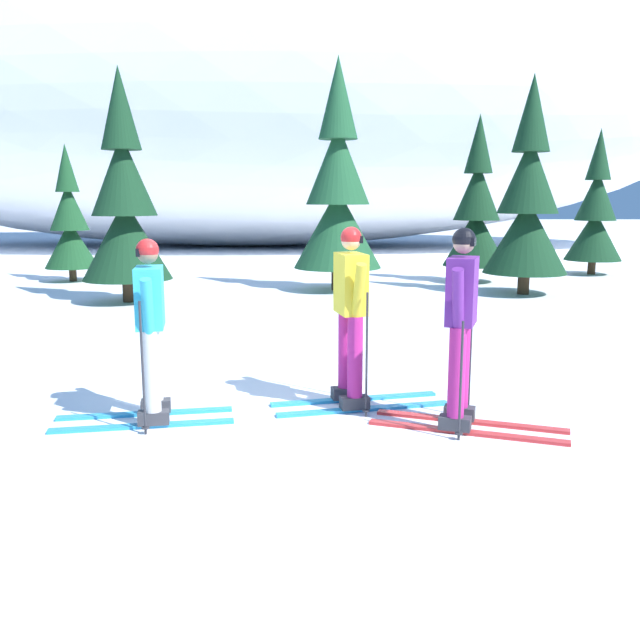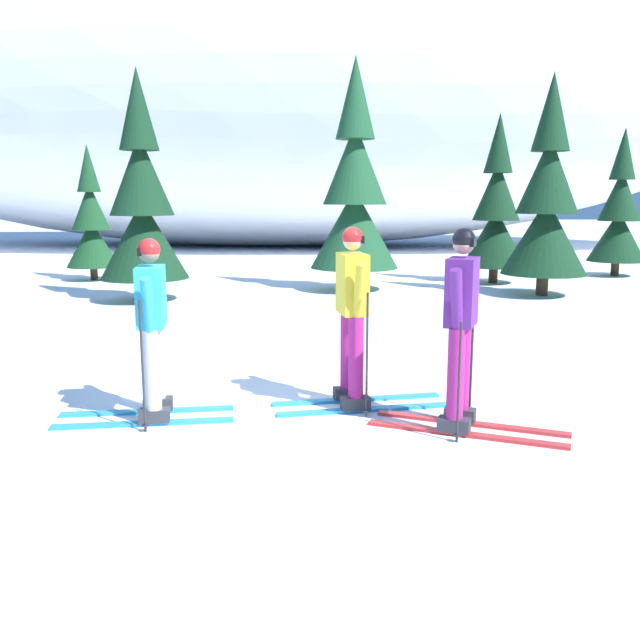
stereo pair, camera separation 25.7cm
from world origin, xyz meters
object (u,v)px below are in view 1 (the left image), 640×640
skier_purple_jacket (462,326)px  pine_tree_center (338,195)px  pine_tree_center_left (125,206)px  pine_tree_center_right (477,213)px  pine_tree_far_right (595,214)px  skier_yellow_jacket (351,314)px  pine_tree_left (70,225)px  skier_cyan_jacket (150,327)px  pine_tree_right (528,204)px

skier_purple_jacket → pine_tree_center: pine_tree_center is taller
pine_tree_center_left → pine_tree_center_right: 8.35m
pine_tree_center_right → pine_tree_far_right: pine_tree_center_right is taller
skier_yellow_jacket → pine_tree_far_right: 13.85m
skier_purple_jacket → pine_tree_left: (-7.90, 10.67, 0.47)m
skier_purple_jacket → pine_tree_center_left: size_ratio=0.40×
pine_tree_center_left → pine_tree_center: size_ratio=0.90×
skier_purple_jacket → pine_tree_center_right: bearing=78.8°
pine_tree_left → pine_tree_center_left: bearing=-53.1°
pine_tree_center → skier_purple_jacket: bearing=-82.5°
pine_tree_center → skier_cyan_jacket: bearing=-100.0°
skier_yellow_jacket → pine_tree_center: 8.75m
pine_tree_center_right → pine_tree_far_right: bearing=27.5°
pine_tree_center_right → pine_tree_far_right: (3.54, 1.84, -0.07)m
pine_tree_center_left → pine_tree_far_right: 12.33m
pine_tree_right → pine_tree_far_right: bearing=54.1°
pine_tree_left → skier_purple_jacket: bearing=-53.5°
pine_tree_far_right → pine_tree_left: bearing=-171.5°
skier_yellow_jacket → skier_cyan_jacket: 1.93m
skier_cyan_jacket → pine_tree_center_right: pine_tree_center_right is taller
pine_tree_center_right → pine_tree_right: (0.67, -2.12, 0.23)m
skier_yellow_jacket → pine_tree_left: (-6.92, 10.07, 0.47)m
skier_purple_jacket → pine_tree_left: pine_tree_left is taller
skier_yellow_jacket → pine_tree_center_left: pine_tree_center_left is taller
skier_purple_jacket → pine_tree_center_right: pine_tree_center_right is taller
pine_tree_left → pine_tree_center_right: size_ratio=0.83×
skier_yellow_jacket → pine_tree_right: 9.05m
skier_purple_jacket → pine_tree_center_left: (-5.40, 7.35, 0.97)m
skier_cyan_jacket → pine_tree_far_right: size_ratio=0.44×
pine_tree_center_left → pine_tree_far_right: size_ratio=1.18×
pine_tree_center_left → pine_tree_center: (4.18, 1.92, 0.22)m
skier_cyan_jacket → pine_tree_right: bearing=56.8°
pine_tree_center → skier_yellow_jacket: bearing=-88.4°
skier_cyan_jacket → pine_tree_center_left: (-2.57, 7.27, 1.01)m
skier_purple_jacket → pine_tree_center_right: (2.16, 10.87, 0.75)m
pine_tree_center_left → pine_tree_center_right: bearing=25.0°
skier_yellow_jacket → skier_purple_jacket: 1.15m
pine_tree_left → pine_tree_center: size_ratio=0.66×
pine_tree_center_left → pine_tree_far_right: (11.10, 5.36, -0.29)m
skier_purple_jacket → pine_tree_right: (2.83, 8.75, 0.99)m
skier_cyan_jacket → pine_tree_center_left: pine_tree_center_left is taller
skier_cyan_jacket → pine_tree_right: pine_tree_right is taller
pine_tree_left → pine_tree_right: pine_tree_right is taller
skier_purple_jacket → skier_cyan_jacket: bearing=178.5°
pine_tree_center → pine_tree_center_right: (3.38, 1.60, -0.43)m
pine_tree_right → pine_tree_far_right: 4.90m
skier_yellow_jacket → pine_tree_center: bearing=91.6°
pine_tree_left → pine_tree_center: (6.68, -1.40, 0.72)m
pine_tree_right → skier_yellow_jacket: bearing=-115.1°
pine_tree_center → pine_tree_right: pine_tree_center is taller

